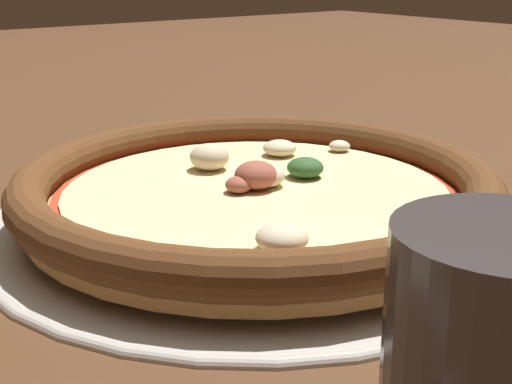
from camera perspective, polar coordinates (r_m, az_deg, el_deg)
ground_plane at (r=0.49m, az=-0.00°, el=-2.50°), size 3.00×3.00×0.00m
pizza_tray at (r=0.49m, az=-0.00°, el=-2.15°), size 0.37×0.37×0.01m
pizza at (r=0.49m, az=0.01°, el=0.28°), size 0.33×0.33×0.04m
drinking_cup at (r=0.26m, az=18.51°, el=-12.61°), size 0.08×0.08×0.09m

